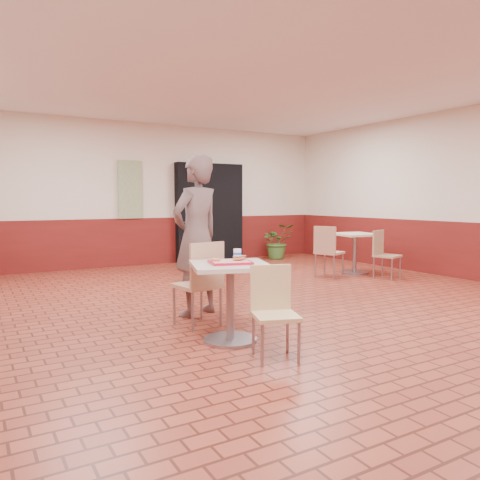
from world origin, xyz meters
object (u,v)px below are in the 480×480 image
paper_cup (237,254)px  chair_second_left (327,249)px  long_john_donut (239,258)px  second_table (355,246)px  chair_second_front (384,252)px  potted_plant (277,241)px  chair_main_front (274,307)px  serving_tray (230,262)px  customer (196,236)px  main_table (230,289)px  chair_main_back (201,279)px  ring_donut (216,259)px

paper_cup → chair_second_left: 4.01m
long_john_donut → second_table: size_ratio=0.21×
chair_second_front → potted_plant: 3.17m
second_table → potted_plant: bearing=91.0°
chair_main_front → serving_tray: bearing=118.9°
customer → chair_second_front: bearing=171.4°
paper_cup → chair_second_front: 4.42m
second_table → main_table: bearing=-148.1°
main_table → chair_main_front: chair_main_front is taller
chair_main_back → chair_second_left: chair_main_back is taller
chair_main_front → customer: size_ratio=0.42×
long_john_donut → paper_cup: (0.05, 0.12, 0.03)m
chair_main_back → chair_second_left: (3.38, 1.84, -0.01)m
main_table → ring_donut: 0.32m
main_table → chair_main_back: chair_main_back is taller
chair_main_back → paper_cup: 0.64m
chair_main_back → ring_donut: (-0.10, -0.56, 0.29)m
serving_tray → potted_plant: potted_plant is taller
chair_second_front → paper_cup: bearing=-173.6°
main_table → chair_second_left: size_ratio=0.84×
customer → chair_main_front: bearing=68.7°
chair_second_left → chair_second_front: (0.80, -0.57, -0.04)m
customer → long_john_donut: size_ratio=12.03×
main_table → chair_main_back: bearing=91.4°
customer → ring_donut: 1.12m
chair_main_front → serving_tray: 0.69m
customer → second_table: size_ratio=2.53×
paper_cup → second_table: bearing=31.8°
serving_tray → second_table: 4.85m
chair_main_front → chair_second_left: 4.47m
ring_donut → potted_plant: 6.53m
second_table → chair_second_left: (-0.75, -0.09, 0.00)m
main_table → customer: customer is taller
main_table → paper_cup: (0.14, 0.10, 0.33)m
chair_main_back → chair_second_front: (4.18, 1.27, -0.05)m
chair_second_left → paper_cup: bearing=103.6°
main_table → customer: 1.23m
main_table → second_table: main_table is taller
main_table → chair_main_front: 0.61m
main_table → customer: (0.17, 1.14, 0.44)m
main_table → potted_plant: potted_plant is taller
potted_plant → chair_main_front: bearing=-124.9°
chair_main_back → ring_donut: chair_main_back is taller
chair_main_back → potted_plant: (4.08, 4.44, -0.11)m
chair_main_front → paper_cup: 0.80m
paper_cup → serving_tray: bearing=-143.4°
ring_donut → paper_cup: 0.27m
potted_plant → chair_second_left: bearing=-105.1°
chair_main_front → long_john_donut: bearing=109.8°
chair_main_front → second_table: bearing=56.7°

